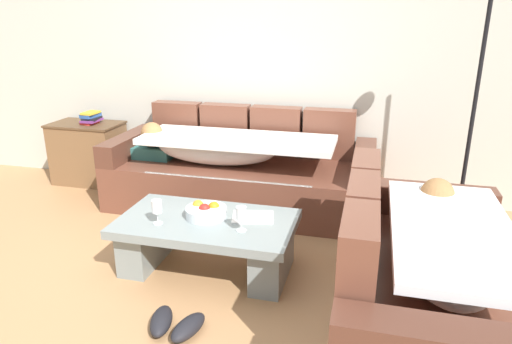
# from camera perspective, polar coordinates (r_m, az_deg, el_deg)

# --- Properties ---
(ground_plane) EXTENTS (14.00, 14.00, 0.00)m
(ground_plane) POSITION_cam_1_polar(r_m,az_deg,el_deg) (3.07, -14.05, -15.17)
(ground_plane) COLOR #AE7D50
(back_wall) EXTENTS (9.00, 0.10, 2.70)m
(back_wall) POSITION_cam_1_polar(r_m,az_deg,el_deg) (4.56, -2.38, 14.53)
(back_wall) COLOR beige
(back_wall) RESTS_ON ground_plane
(couch_along_wall) EXTENTS (2.38, 0.92, 0.88)m
(couch_along_wall) POSITION_cam_1_polar(r_m,az_deg,el_deg) (4.23, -2.42, 0.05)
(couch_along_wall) COLOR brown
(couch_along_wall) RESTS_ON ground_plane
(couch_near_window) EXTENTS (0.92, 1.71, 0.88)m
(couch_near_window) POSITION_cam_1_polar(r_m,az_deg,el_deg) (2.68, 20.33, -12.89)
(couch_near_window) COLOR brown
(couch_near_window) RESTS_ON ground_plane
(coffee_table) EXTENTS (1.20, 0.68, 0.38)m
(coffee_table) POSITION_cam_1_polar(r_m,az_deg,el_deg) (3.21, -6.07, -8.18)
(coffee_table) COLOR gray
(coffee_table) RESTS_ON ground_plane
(fruit_bowl) EXTENTS (0.28, 0.28, 0.10)m
(fruit_bowl) POSITION_cam_1_polar(r_m,az_deg,el_deg) (3.17, -6.23, -4.87)
(fruit_bowl) COLOR silver
(fruit_bowl) RESTS_ON coffee_table
(wine_glass_near_left) EXTENTS (0.07, 0.07, 0.17)m
(wine_glass_near_left) POSITION_cam_1_polar(r_m,az_deg,el_deg) (3.09, -12.21, -4.33)
(wine_glass_near_left) COLOR silver
(wine_glass_near_left) RESTS_ON coffee_table
(wine_glass_near_right) EXTENTS (0.07, 0.07, 0.17)m
(wine_glass_near_right) POSITION_cam_1_polar(r_m,az_deg,el_deg) (2.92, -1.85, -5.28)
(wine_glass_near_right) COLOR silver
(wine_glass_near_right) RESTS_ON coffee_table
(open_magazine) EXTENTS (0.32, 0.27, 0.01)m
(open_magazine) POSITION_cam_1_polar(r_m,az_deg,el_deg) (3.15, -0.39, -5.61)
(open_magazine) COLOR white
(open_magazine) RESTS_ON coffee_table
(side_cabinet) EXTENTS (0.72, 0.44, 0.64)m
(side_cabinet) POSITION_cam_1_polar(r_m,az_deg,el_deg) (5.15, -20.06, 2.24)
(side_cabinet) COLOR brown
(side_cabinet) RESTS_ON ground_plane
(book_stack_on_cabinet) EXTENTS (0.17, 0.22, 0.13)m
(book_stack_on_cabinet) POSITION_cam_1_polar(r_m,az_deg,el_deg) (5.02, -19.83, 6.37)
(book_stack_on_cabinet) COLOR red
(book_stack_on_cabinet) RESTS_ON side_cabinet
(floor_lamp) EXTENTS (0.33, 0.31, 1.95)m
(floor_lamp) POSITION_cam_1_polar(r_m,az_deg,el_deg) (3.77, 24.95, 8.34)
(floor_lamp) COLOR black
(floor_lamp) RESTS_ON ground_plane
(pair_of_shoes) EXTENTS (0.35, 0.31, 0.09)m
(pair_of_shoes) POSITION_cam_1_polar(r_m,az_deg,el_deg) (2.76, -10.07, -18.10)
(pair_of_shoes) COLOR black
(pair_of_shoes) RESTS_ON ground_plane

